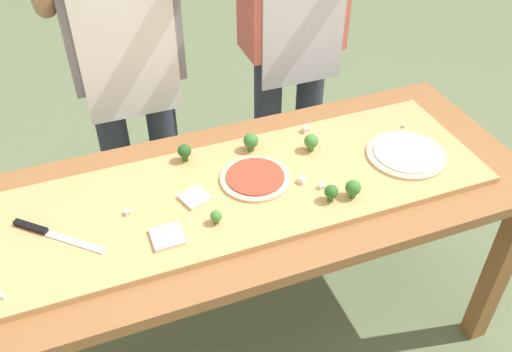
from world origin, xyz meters
The scene contains 22 objects.
ground_plane centered at (0.00, 0.00, 0.00)m, with size 8.00×8.00×0.00m, color #60704C.
prep_table centered at (0.00, 0.00, 0.68)m, with size 1.87×0.74×0.79m.
cutting_board centered at (0.02, -0.01, 0.80)m, with size 1.53×0.50×0.02m, color tan.
chefs_knife centered at (-0.59, 0.00, 0.81)m, with size 0.24×0.22×0.02m.
pizza_whole_tomato_red centered at (0.05, 0.01, 0.82)m, with size 0.23×0.23×0.02m.
pizza_whole_white_garlic centered at (0.56, -0.05, 0.82)m, with size 0.26×0.26×0.02m.
pizza_slice_center centered at (-0.16, -0.01, 0.81)m, with size 0.08×0.08×0.01m, color beige.
pizza_slice_near_left centered at (-0.27, -0.14, 0.81)m, with size 0.09×0.09×0.01m, color beige.
broccoli_floret_center_right centered at (0.23, -0.16, 0.84)m, with size 0.04×0.04×0.06m.
broccoli_floret_front_left centered at (-0.13, 0.19, 0.85)m, with size 0.05×0.05×0.06m.
broccoli_floret_front_right centered at (0.28, 0.09, 0.84)m, with size 0.05×0.05×0.06m.
broccoli_floret_back_mid centered at (0.09, 0.16, 0.85)m, with size 0.05×0.05×0.06m.
broccoli_floret_back_right centered at (0.30, -0.17, 0.84)m, with size 0.05×0.05×0.06m.
broccoli_floret_center_left centered at (-0.13, -0.13, 0.83)m, with size 0.03×0.03×0.04m.
cheese_crumble_a centered at (-0.71, -0.19, 0.82)m, with size 0.01×0.01×0.01m, color white.
cheese_crumble_b centered at (0.31, 0.19, 0.82)m, with size 0.02×0.02×0.02m, color silver.
cheese_crumble_c centered at (0.23, -0.10, 0.82)m, with size 0.02×0.02×0.02m, color white.
cheese_crumble_d centered at (-0.36, 0.00, 0.82)m, with size 0.02×0.02×0.02m, color silver.
cheese_crumble_e centered at (0.18, -0.05, 0.82)m, with size 0.02×0.02×0.02m, color white.
cheese_crumble_f centered at (0.65, 0.10, 0.81)m, with size 0.01×0.01×0.01m, color silver.
cook_left centered at (-0.22, 0.64, 1.00)m, with size 0.54×0.39×1.67m.
cook_right centered at (0.45, 0.64, 1.00)m, with size 0.54×0.39×1.67m.
Camera 1 is at (-0.43, -1.23, 1.94)m, focal length 38.72 mm.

